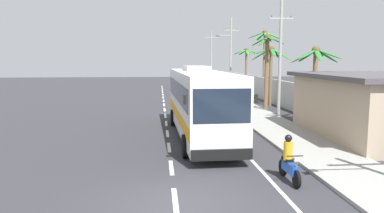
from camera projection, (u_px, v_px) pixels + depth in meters
name	position (u px, v px, depth m)	size (l,w,h in m)	color
ground_plane	(176.00, 206.00, 10.89)	(160.00, 160.00, 0.00)	#303035
sidewalk_kerb	(285.00, 133.00, 21.36)	(3.20, 90.00, 0.14)	#999993
lane_markings	(196.00, 122.00, 25.54)	(3.62, 71.00, 0.01)	white
boundary_wall	(320.00, 104.00, 25.50)	(0.24, 60.00, 2.37)	#B2B2AD
coach_bus_foreground	(200.00, 100.00, 20.40)	(3.17, 12.58, 3.91)	white
motorcycle_beside_bus	(222.00, 105.00, 29.48)	(0.56, 1.96, 1.57)	black
motorcycle_trailing	(289.00, 162.00, 13.05)	(0.56, 1.96, 1.64)	black
pedestrian_near_kerb	(248.00, 97.00, 32.74)	(0.36, 0.36, 1.59)	beige
utility_pole_mid	(280.00, 56.00, 28.28)	(1.87, 0.24, 8.68)	#9E9E99
utility_pole_far	(230.00, 54.00, 46.81)	(2.82, 0.24, 9.48)	#9E9E99
utility_pole_distant	(211.00, 56.00, 65.45)	(2.56, 0.24, 9.19)	#9E9E99
palm_nearest	(267.00, 60.00, 30.63)	(2.70, 2.92, 6.38)	brown
palm_second	(271.00, 61.00, 33.79)	(3.82, 3.87, 5.52)	brown
palm_third	(246.00, 59.00, 45.13)	(3.16, 3.07, 5.68)	brown
palm_fourth	(265.00, 47.00, 40.35)	(3.63, 3.53, 7.47)	brown
palm_farthest	(315.00, 67.00, 24.09)	(3.17, 3.24, 5.15)	brown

